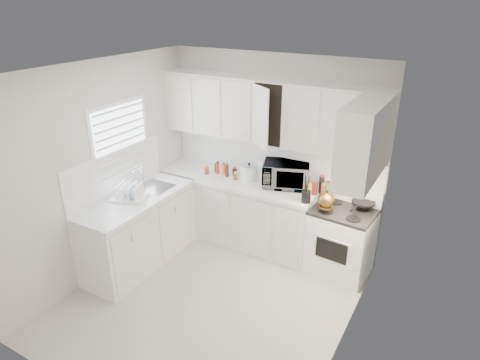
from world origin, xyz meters
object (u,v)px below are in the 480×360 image
Objects in this scene: stove at (342,233)px; utensil_crock at (307,189)px; microwave at (286,172)px; tea_kettle at (327,199)px; rice_cooker at (249,171)px; dish_rack at (129,191)px.

stove is 0.74m from utensil_crock.
tea_kettle is at bearing -44.49° from microwave.
microwave is at bearing -3.90° from rice_cooker.
tea_kettle is 0.73m from microwave.
dish_rack is at bearing -152.80° from utensil_crock.
microwave reaches higher than utensil_crock.
rice_cooker is at bearing 146.72° from tea_kettle.
rice_cooker is 0.66× the size of utensil_crock.
utensil_crock is at bearing 161.36° from tea_kettle.
microwave reaches higher than stove.
stove is 1.03m from microwave.
stove is 2.65m from dish_rack.
microwave is at bearing 134.33° from tea_kettle.
utensil_crock is 2.15m from dish_rack.
rice_cooker is at bearing 32.13° from dish_rack.
tea_kettle is at bearing -133.86° from stove.
microwave is at bearing 142.32° from utensil_crock.
dish_rack is (-1.91, -0.98, -0.07)m from utensil_crock.
rice_cooker is 0.96m from utensil_crock.
microwave is 0.51m from utensil_crock.
stove is 0.55m from tea_kettle.
tea_kettle is 0.68× the size of utensil_crock.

